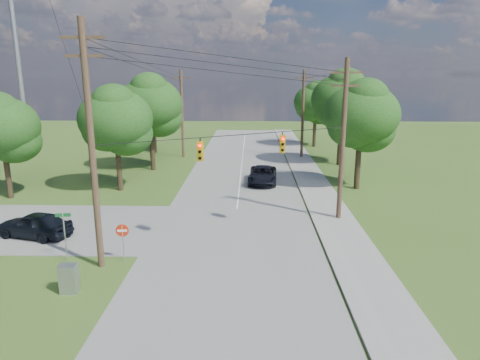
{
  "coord_description": "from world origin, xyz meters",
  "views": [
    {
      "loc": [
        2.98,
        -19.5,
        9.48
      ],
      "look_at": [
        2.34,
        5.0,
        3.42
      ],
      "focal_mm": 32.0,
      "sensor_mm": 36.0,
      "label": 1
    }
  ],
  "objects_px": {
    "pole_north_w": "(182,113)",
    "car_main_north": "(263,175)",
    "car_cross_dark": "(34,225)",
    "do_not_enter_sign": "(123,234)",
    "pole_north_e": "(303,114)",
    "pole_sw": "(91,145)",
    "control_cabinet": "(69,279)",
    "pole_ne": "(343,139)"
  },
  "relations": [
    {
      "from": "car_cross_dark",
      "to": "control_cabinet",
      "type": "distance_m",
      "value": 8.14
    },
    {
      "from": "pole_sw",
      "to": "pole_north_e",
      "type": "distance_m",
      "value": 32.55
    },
    {
      "from": "pole_north_e",
      "to": "car_cross_dark",
      "type": "xyz_separation_m",
      "value": [
        -18.79,
        -25.78,
        -4.33
      ]
    },
    {
      "from": "car_cross_dark",
      "to": "car_main_north",
      "type": "relative_size",
      "value": 0.85
    },
    {
      "from": "pole_north_e",
      "to": "control_cabinet",
      "type": "xyz_separation_m",
      "value": [
        -13.97,
        -32.35,
        -4.46
      ]
    },
    {
      "from": "pole_north_w",
      "to": "control_cabinet",
      "type": "relative_size",
      "value": 7.49
    },
    {
      "from": "pole_north_w",
      "to": "car_main_north",
      "type": "bearing_deg",
      "value": -53.68
    },
    {
      "from": "pole_north_e",
      "to": "car_main_north",
      "type": "relative_size",
      "value": 1.9
    },
    {
      "from": "car_cross_dark",
      "to": "do_not_enter_sign",
      "type": "bearing_deg",
      "value": 77.26
    },
    {
      "from": "car_main_north",
      "to": "pole_north_e",
      "type": "bearing_deg",
      "value": 72.01
    },
    {
      "from": "pole_sw",
      "to": "do_not_enter_sign",
      "type": "xyz_separation_m",
      "value": [
        1.0,
        0.6,
        -4.72
      ]
    },
    {
      "from": "pole_ne",
      "to": "pole_north_w",
      "type": "relative_size",
      "value": 1.05
    },
    {
      "from": "control_cabinet",
      "to": "do_not_enter_sign",
      "type": "xyz_separation_m",
      "value": [
        1.47,
        3.34,
        0.84
      ]
    },
    {
      "from": "car_cross_dark",
      "to": "control_cabinet",
      "type": "relative_size",
      "value": 3.37
    },
    {
      "from": "pole_ne",
      "to": "control_cabinet",
      "type": "bearing_deg",
      "value": -143.48
    },
    {
      "from": "pole_ne",
      "to": "pole_north_e",
      "type": "distance_m",
      "value": 22.0
    },
    {
      "from": "pole_ne",
      "to": "pole_north_w",
      "type": "xyz_separation_m",
      "value": [
        -13.9,
        22.0,
        -0.34
      ]
    },
    {
      "from": "pole_sw",
      "to": "pole_ne",
      "type": "height_order",
      "value": "pole_sw"
    },
    {
      "from": "car_cross_dark",
      "to": "pole_north_e",
      "type": "bearing_deg",
      "value": 158.31
    },
    {
      "from": "car_main_north",
      "to": "pole_north_w",
      "type": "bearing_deg",
      "value": 129.88
    },
    {
      "from": "pole_north_w",
      "to": "control_cabinet",
      "type": "bearing_deg",
      "value": -90.12
    },
    {
      "from": "pole_ne",
      "to": "control_cabinet",
      "type": "height_order",
      "value": "pole_ne"
    },
    {
      "from": "pole_sw",
      "to": "do_not_enter_sign",
      "type": "relative_size",
      "value": 5.89
    },
    {
      "from": "pole_north_w",
      "to": "car_main_north",
      "type": "height_order",
      "value": "pole_north_w"
    },
    {
      "from": "pole_ne",
      "to": "car_main_north",
      "type": "height_order",
      "value": "pole_ne"
    },
    {
      "from": "car_main_north",
      "to": "control_cabinet",
      "type": "xyz_separation_m",
      "value": [
        -9.11,
        -20.04,
        -0.1
      ]
    },
    {
      "from": "car_main_north",
      "to": "do_not_enter_sign",
      "type": "xyz_separation_m",
      "value": [
        -7.64,
        -16.7,
        0.74
      ]
    },
    {
      "from": "pole_ne",
      "to": "do_not_enter_sign",
      "type": "xyz_separation_m",
      "value": [
        -12.5,
        -7.0,
        -3.96
      ]
    },
    {
      "from": "car_cross_dark",
      "to": "control_cabinet",
      "type": "bearing_deg",
      "value": 50.66
    },
    {
      "from": "pole_north_w",
      "to": "control_cabinet",
      "type": "xyz_separation_m",
      "value": [
        -0.07,
        -32.35,
        -4.46
      ]
    },
    {
      "from": "control_cabinet",
      "to": "car_main_north",
      "type": "bearing_deg",
      "value": 65.23
    },
    {
      "from": "pole_sw",
      "to": "car_main_north",
      "type": "bearing_deg",
      "value": 63.45
    },
    {
      "from": "pole_sw",
      "to": "pole_ne",
      "type": "xyz_separation_m",
      "value": [
        13.5,
        7.6,
        -0.76
      ]
    },
    {
      "from": "pole_north_w",
      "to": "car_cross_dark",
      "type": "relative_size",
      "value": 2.22
    },
    {
      "from": "pole_north_e",
      "to": "pole_north_w",
      "type": "bearing_deg",
      "value": 180.0
    },
    {
      "from": "car_cross_dark",
      "to": "pole_north_w",
      "type": "bearing_deg",
      "value": -176.34
    },
    {
      "from": "pole_sw",
      "to": "pole_ne",
      "type": "bearing_deg",
      "value": 29.38
    },
    {
      "from": "car_cross_dark",
      "to": "car_main_north",
      "type": "distance_m",
      "value": 19.38
    },
    {
      "from": "pole_north_e",
      "to": "pole_north_w",
      "type": "distance_m",
      "value": 13.9
    },
    {
      "from": "do_not_enter_sign",
      "to": "pole_ne",
      "type": "bearing_deg",
      "value": 24.95
    },
    {
      "from": "car_cross_dark",
      "to": "control_cabinet",
      "type": "xyz_separation_m",
      "value": [
        4.82,
        -6.57,
        -0.13
      ]
    },
    {
      "from": "pole_north_e",
      "to": "do_not_enter_sign",
      "type": "distance_m",
      "value": 31.79
    }
  ]
}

